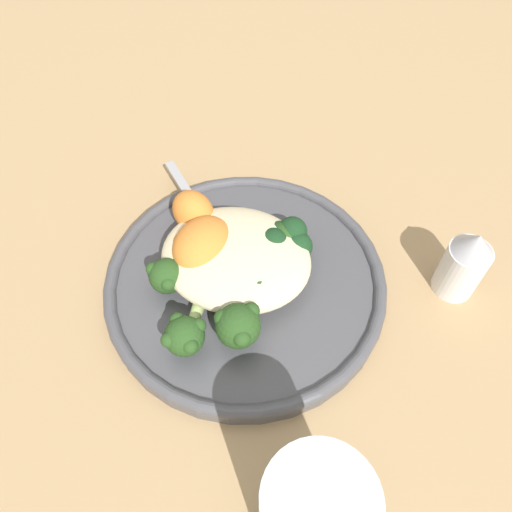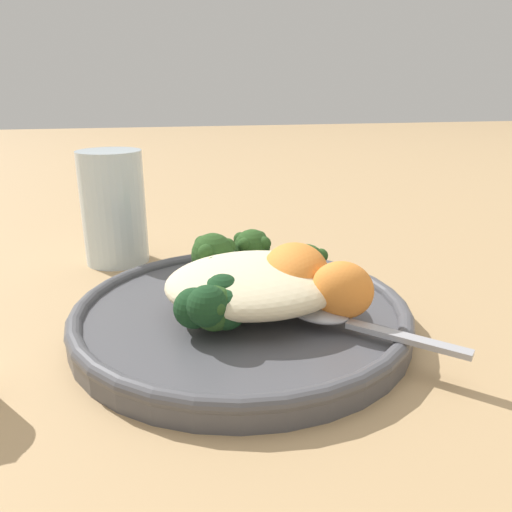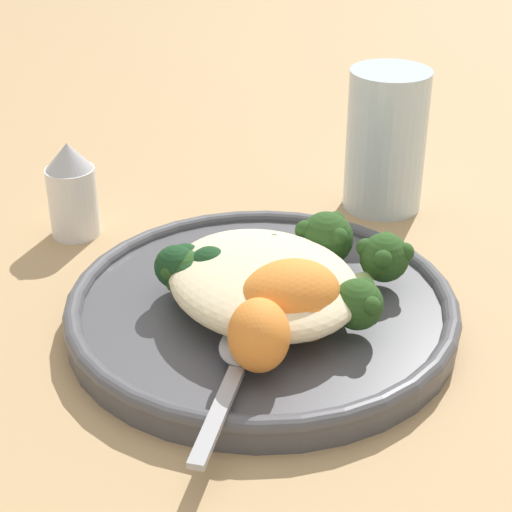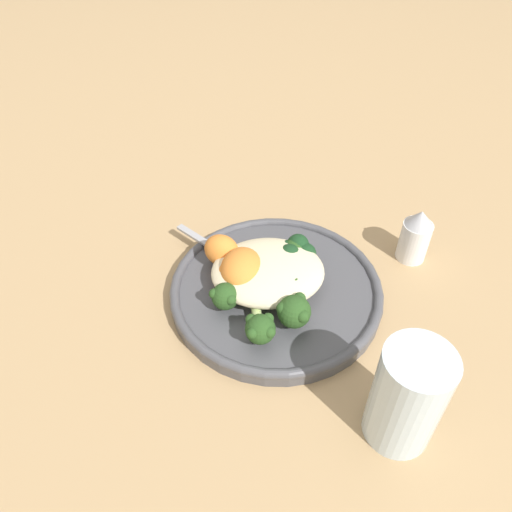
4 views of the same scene
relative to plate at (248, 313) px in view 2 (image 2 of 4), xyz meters
The scene contains 15 objects.
ground_plane 0.02m from the plate, 70.47° to the right, with size 4.00×4.00×0.00m, color tan.
plate is the anchor object (origin of this frame).
quinoa_mound 0.03m from the plate, 133.07° to the left, with size 0.13×0.11×0.03m, color beige.
broccoli_stalk_0 0.06m from the plate, 156.26° to the right, with size 0.07×0.08×0.03m.
broccoli_stalk_1 0.07m from the plate, 108.48° to the right, with size 0.03×0.13×0.03m.
broccoli_stalk_2 0.05m from the plate, 78.85° to the right, with size 0.08×0.11×0.04m.
broccoli_stalk_3 0.03m from the plate, 47.70° to the right, with size 0.08×0.06×0.03m.
broccoli_stalk_4 0.03m from the plate, 37.62° to the left, with size 0.09×0.04×0.03m.
broccoli_stalk_5 0.05m from the plate, 60.26° to the left, with size 0.08×0.06×0.03m.
sweet_potato_chunk_0 0.05m from the plate, behind, with size 0.05×0.04×0.03m, color orange.
sweet_potato_chunk_1 0.05m from the plate, behind, with size 0.06×0.05×0.04m, color orange.
sweet_potato_chunk_2 0.08m from the plate, 144.42° to the left, with size 0.04×0.04×0.04m, color orange.
kale_tuft 0.05m from the plate, 47.06° to the left, with size 0.05×0.05×0.03m.
spoon 0.07m from the plate, 136.21° to the left, with size 0.10×0.10×0.01m.
water_glass 0.21m from the plate, 60.21° to the right, with size 0.07×0.07×0.12m, color silver.
Camera 2 is at (0.07, 0.36, 0.18)m, focal length 35.00 mm.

